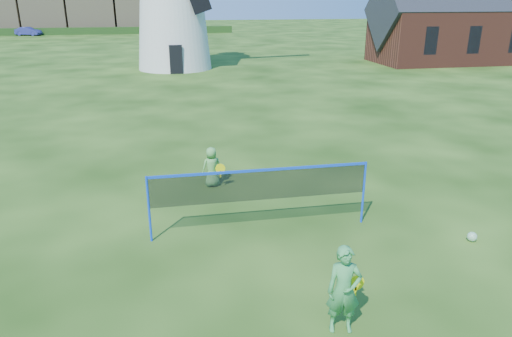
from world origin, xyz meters
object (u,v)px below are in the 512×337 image
object	(u,v)px
play_ball	(472,237)
car_right	(28,31)
player_boy	(212,167)
badminton_net	(261,186)
chapel	(453,24)
player_girl	(344,290)

from	to	relation	value
play_ball	car_right	bearing A→B (deg)	110.76
player_boy	car_right	world-z (taller)	car_right
badminton_net	player_boy	size ratio (longest dim) A/B	4.35
chapel	badminton_net	world-z (taller)	chapel
chapel	car_right	size ratio (longest dim) A/B	3.61
player_girl	player_boy	distance (m)	6.86
player_girl	play_ball	world-z (taller)	player_girl
chapel	player_boy	distance (m)	32.89
player_girl	chapel	bearing A→B (deg)	65.93
chapel	player_boy	xyz separation A→B (m)	(-22.42, -23.93, -2.52)
player_girl	play_ball	bearing A→B (deg)	40.51
badminton_net	chapel	bearing A→B (deg)	51.30
chapel	badminton_net	size ratio (longest dim) A/B	2.58
badminton_net	play_ball	xyz separation A→B (m)	(4.56, -1.37, -1.03)
badminton_net	car_right	xyz separation A→B (m)	(-20.62, 65.05, -0.55)
play_ball	car_right	xyz separation A→B (m)	(-25.17, 66.42, 0.48)
chapel	play_ball	world-z (taller)	chapel
chapel	badminton_net	distance (m)	34.62
player_boy	play_ball	bearing A→B (deg)	129.17
badminton_net	play_ball	bearing A→B (deg)	-16.78
badminton_net	player_boy	distance (m)	3.20
chapel	player_girl	xyz separation A→B (m)	(-21.00, -30.64, -2.34)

